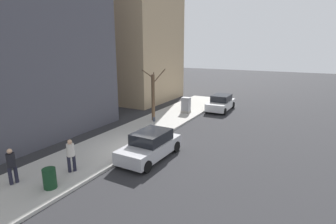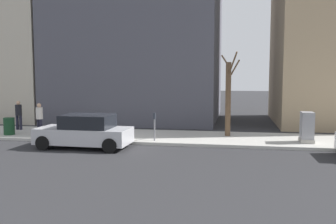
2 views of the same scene
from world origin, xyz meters
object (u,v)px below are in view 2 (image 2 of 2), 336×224
Objects in this scene: parking_meter at (154,124)px; trash_bin at (9,126)px; utility_box at (307,128)px; parked_car_silver at (85,132)px; bare_tree at (228,97)px; pedestrian_midblock at (19,113)px; pedestrian_near_meter at (39,117)px.

trash_bin is (0.45, 7.95, -0.38)m from parking_meter.
utility_box is 15.06m from trash_bin.
utility_box is (2.35, -9.99, 0.11)m from parked_car_silver.
parked_car_silver reaches higher than trash_bin.
bare_tree is 11.95m from pedestrian_midblock.
pedestrian_midblock is (3.71, 5.58, 0.35)m from parked_car_silver.
parking_meter is at bearing -61.11° from parked_car_silver.
trash_bin is at bearing 86.76° from parking_meter.
parking_meter is 7.97m from trash_bin.
parked_car_silver is 2.56× the size of pedestrian_midblock.
pedestrian_near_meter is at bearing 57.91° from parked_car_silver.
parked_car_silver is 6.71m from pedestrian_midblock.
utility_box is 4.11m from bare_tree.
utility_box reaches higher than trash_bin.
pedestrian_midblock is (1.38, 2.07, 0.00)m from pedestrian_near_meter.
parking_meter is 4.22m from bare_tree.
parked_car_silver is 3.27m from parking_meter.
pedestrian_midblock is at bearing 85.02° from utility_box.
utility_box is at bearing 4.35° from pedestrian_midblock.
pedestrian_near_meter is at bearing 97.67° from bare_tree.
bare_tree is 11.61m from trash_bin.
pedestrian_midblock is at bearing 75.41° from parking_meter.
trash_bin is (-1.70, 11.38, -1.58)m from bare_tree.
utility_box is 15.63m from pedestrian_midblock.
parked_car_silver is 2.56× the size of pedestrian_near_meter.
bare_tree is 9.98m from pedestrian_near_meter.
parking_meter is 0.81× the size of pedestrian_near_meter.
parked_car_silver is 3.14× the size of parking_meter.
bare_tree is 4.76× the size of trash_bin.
bare_tree is at bearing -81.52° from trash_bin.
utility_box is 0.86× the size of pedestrian_near_meter.
utility_box is at bearing -88.48° from trash_bin.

